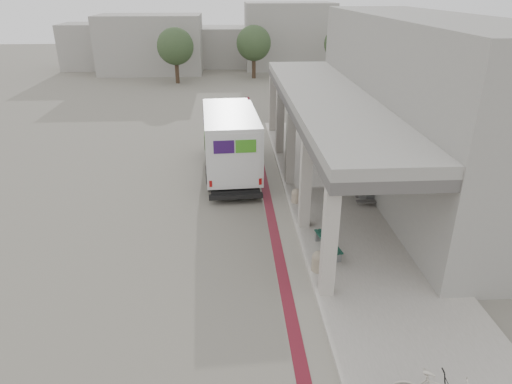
{
  "coord_description": "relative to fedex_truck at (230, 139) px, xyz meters",
  "views": [
    {
      "loc": [
        -0.53,
        -13.96,
        8.04
      ],
      "look_at": [
        0.35,
        0.21,
        1.6
      ],
      "focal_mm": 32.0,
      "sensor_mm": 36.0,
      "label": 1
    }
  ],
  "objects": [
    {
      "name": "tree_left",
      "position": [
        -4.51,
        21.95,
        1.55
      ],
      "size": [
        3.2,
        3.2,
        4.8
      ],
      "color": "#38281C",
      "rests_on": "ground"
    },
    {
      "name": "tree_right",
      "position": [
        10.49,
        22.95,
        1.55
      ],
      "size": [
        3.2,
        3.2,
        4.8
      ],
      "color": "#38281C",
      "rests_on": "ground"
    },
    {
      "name": "ground",
      "position": [
        0.49,
        -6.05,
        -1.63
      ],
      "size": [
        120.0,
        120.0,
        0.0
      ],
      "primitive_type": "plane",
      "color": "slate",
      "rests_on": "ground"
    },
    {
      "name": "sidewalk",
      "position": [
        4.49,
        -6.05,
        -1.57
      ],
      "size": [
        4.4,
        28.0,
        0.12
      ],
      "primitive_type": "cube",
      "color": "#9B958B",
      "rests_on": "ground"
    },
    {
      "name": "bike_lane_stripe",
      "position": [
        1.49,
        -4.05,
        -1.63
      ],
      "size": [
        0.35,
        40.0,
        0.01
      ],
      "primitive_type": "cube",
      "color": "#56111C",
      "rests_on": "ground"
    },
    {
      "name": "utility_cabinet",
      "position": [
        5.49,
        -3.64,
        -1.0
      ],
      "size": [
        0.55,
        0.68,
        1.02
      ],
      "primitive_type": "cube",
      "rotation": [
        0.0,
        0.0,
        0.16
      ],
      "color": "slate",
      "rests_on": "sidewalk"
    },
    {
      "name": "bollard_near",
      "position": [
        2.59,
        -8.46,
        -1.18
      ],
      "size": [
        0.43,
        0.43,
        0.65
      ],
      "color": "gray",
      "rests_on": "sidewalk"
    },
    {
      "name": "transit_building",
      "position": [
        7.32,
        -1.55,
        1.77
      ],
      "size": [
        7.6,
        17.0,
        7.0
      ],
      "color": "gray",
      "rests_on": "ground"
    },
    {
      "name": "bollard_far",
      "position": [
        2.59,
        -3.64,
        -1.23
      ],
      "size": [
        0.38,
        0.38,
        0.57
      ],
      "color": "tan",
      "rests_on": "sidewalk"
    },
    {
      "name": "fedex_truck",
      "position": [
        0.0,
        0.0,
        0.0
      ],
      "size": [
        2.62,
        7.29,
        3.06
      ],
      "rotation": [
        0.0,
        0.0,
        0.05
      ],
      "color": "black",
      "rests_on": "ground"
    },
    {
      "name": "bench",
      "position": [
        3.09,
        -7.4,
        -1.23
      ],
      "size": [
        0.64,
        1.68,
        0.39
      ],
      "rotation": [
        0.0,
        0.0,
        0.17
      ],
      "color": "slate",
      "rests_on": "sidewalk"
    },
    {
      "name": "tree_mid",
      "position": [
        2.49,
        23.95,
        1.55
      ],
      "size": [
        3.2,
        3.2,
        4.8
      ],
      "color": "#38281C",
      "rests_on": "ground"
    },
    {
      "name": "distant_backdrop",
      "position": [
        -2.36,
        29.83,
        1.07
      ],
      "size": [
        28.0,
        10.0,
        6.5
      ],
      "color": "gray",
      "rests_on": "ground"
    }
  ]
}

